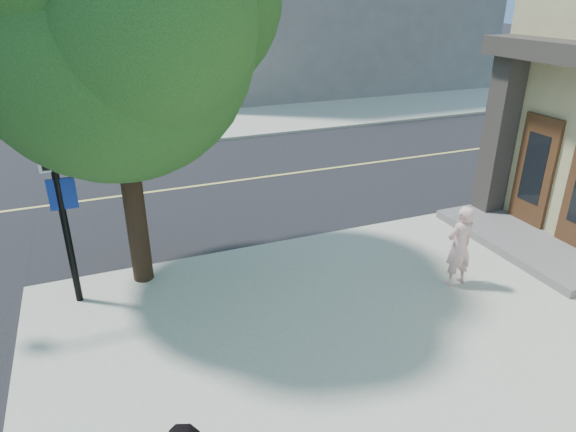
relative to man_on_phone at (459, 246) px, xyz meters
name	(u,v)px	position (x,y,z in m)	size (l,w,h in m)	color
ground	(80,282)	(-6.78, 2.94, -0.93)	(140.00, 140.00, 0.00)	black
road_ew	(77,202)	(-6.78, 7.44, -0.93)	(140.00, 9.00, 0.01)	black
sidewalk_ne	(295,79)	(6.72, 24.44, -0.87)	(29.00, 25.00, 0.12)	#AAAB96
man_on_phone	(459,246)	(0.00, 0.00, 0.00)	(0.59, 0.39, 1.62)	beige
street_tree	(116,2)	(-5.45, 2.45, 4.24)	(5.90, 5.36, 7.83)	black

